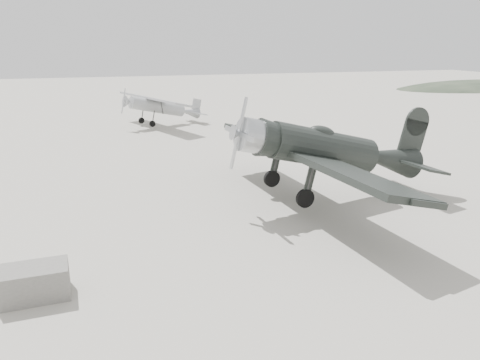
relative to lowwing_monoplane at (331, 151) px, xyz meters
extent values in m
plane|color=#A19E8F|center=(-5.00, -0.83, -2.19)|extent=(160.00, 160.00, 0.00)
ellipsoid|color=#2A3527|center=(45.00, 39.17, -2.19)|extent=(32.00, 16.00, 5.20)
cylinder|color=black|center=(-0.42, -0.04, 0.08)|extent=(4.77, 1.89, 1.48)
cone|color=black|center=(3.06, 0.27, 0.13)|extent=(2.87, 1.61, 1.38)
cylinder|color=#B9BCBF|center=(-3.64, -0.32, 0.08)|extent=(1.07, 1.39, 1.31)
cone|color=#B9BCBF|center=(-4.27, -0.38, 0.08)|extent=(0.42, 0.62, 0.59)
cube|color=#B9BCBF|center=(-4.20, -0.37, 0.08)|extent=(0.08, 0.20, 2.76)
ellipsoid|color=black|center=(-0.63, -0.06, 0.73)|extent=(1.22, 0.82, 0.49)
cube|color=black|center=(-1.16, -0.10, -0.29)|extent=(3.33, 12.86, 0.23)
cube|color=black|center=(3.91, 0.34, 0.18)|extent=(1.55, 4.54, 0.11)
cube|color=black|center=(4.07, 0.36, 1.08)|extent=(1.28, 0.22, 1.91)
cylinder|color=black|center=(-1.46, -1.56, -1.75)|extent=(0.73, 0.23, 0.72)
cylinder|color=black|center=(-1.71, 1.29, -1.75)|extent=(0.73, 0.23, 0.72)
cylinder|color=#333333|center=(-1.46, -1.56, -1.04)|extent=(0.13, 0.13, 1.48)
cylinder|color=#333333|center=(-1.71, 1.29, -1.04)|extent=(0.13, 0.13, 1.48)
cylinder|color=black|center=(4.17, 0.37, -0.33)|extent=(0.24, 0.10, 0.23)
cylinder|color=#939698|center=(-4.37, 20.60, -0.62)|extent=(4.60, 2.43, 0.96)
cone|color=#939698|center=(-1.49, 21.63, -0.62)|extent=(1.77, 1.35, 0.87)
cone|color=#939698|center=(-6.75, 19.75, -0.62)|extent=(0.80, 1.03, 0.91)
cube|color=#939698|center=(-7.08, 19.63, -0.62)|extent=(0.08, 0.13, 1.92)
cube|color=#939698|center=(-4.70, 20.48, -0.08)|extent=(4.79, 9.60, 0.16)
cube|color=#939698|center=(-1.08, 21.77, -0.58)|extent=(1.74, 3.06, 0.07)
cube|color=#939698|center=(-1.00, 21.80, -0.01)|extent=(0.76, 0.33, 1.13)
cylinder|color=black|center=(-4.70, 19.46, -1.95)|extent=(0.50, 0.28, 0.49)
cylinder|color=black|center=(-5.35, 21.27, -1.95)|extent=(0.50, 0.28, 0.49)
cylinder|color=#333333|center=(-4.70, 19.46, -1.45)|extent=(0.10, 0.10, 1.05)
cylinder|color=#333333|center=(-5.35, 21.27, -1.45)|extent=(0.10, 0.10, 1.05)
cylinder|color=black|center=(-0.92, 21.83, -0.89)|extent=(0.17, 0.11, 0.16)
cube|color=slate|center=(-11.06, -4.74, -1.76)|extent=(1.78, 1.16, 0.86)
camera|label=1|loc=(-9.18, -16.84, 4.30)|focal=35.00mm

